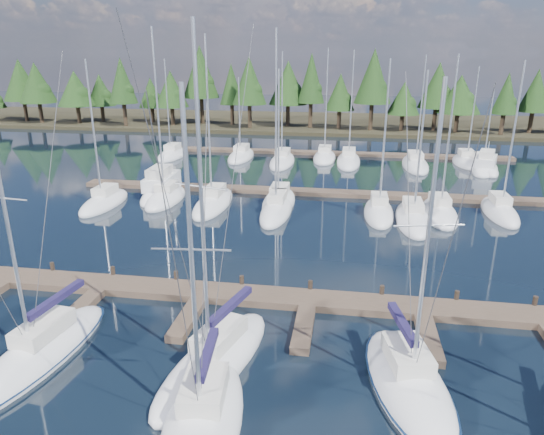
% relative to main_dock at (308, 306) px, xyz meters
% --- Properties ---
extents(ground, '(260.00, 260.00, 0.00)m').
position_rel_main_dock_xyz_m(ground, '(0.00, 12.64, -0.20)').
color(ground, black).
rests_on(ground, ground).
extents(far_shore, '(220.00, 30.00, 0.60)m').
position_rel_main_dock_xyz_m(far_shore, '(0.00, 72.64, 0.10)').
color(far_shore, black).
rests_on(far_shore, ground).
extents(main_dock, '(44.00, 6.13, 0.90)m').
position_rel_main_dock_xyz_m(main_dock, '(0.00, 0.00, 0.00)').
color(main_dock, brown).
rests_on(main_dock, ground).
extents(back_docks, '(50.00, 21.80, 0.40)m').
position_rel_main_dock_xyz_m(back_docks, '(0.00, 32.23, -0.00)').
color(back_docks, brown).
rests_on(back_docks, ground).
extents(front_sailboat_1, '(3.63, 9.50, 14.05)m').
position_rel_main_dock_xyz_m(front_sailboat_1, '(-11.57, -6.38, 0.08)').
color(front_sailboat_1, silver).
rests_on(front_sailboat_1, ground).
extents(front_sailboat_2, '(4.84, 9.07, 15.13)m').
position_rel_main_dock_xyz_m(front_sailboat_2, '(-3.59, -5.65, 0.10)').
color(front_sailboat_2, silver).
rests_on(front_sailboat_2, ground).
extents(front_sailboat_3, '(3.63, 7.97, 13.18)m').
position_rel_main_dock_xyz_m(front_sailboat_3, '(-3.05, -9.27, 0.08)').
color(front_sailboat_3, silver).
rests_on(front_sailboat_3, ground).
extents(front_sailboat_4, '(4.62, 8.49, 13.24)m').
position_rel_main_dock_xyz_m(front_sailboat_4, '(4.67, -5.83, 0.08)').
color(front_sailboat_4, silver).
rests_on(front_sailboat_4, ground).
extents(back_sailboat_rows, '(48.08, 32.11, 16.09)m').
position_rel_main_dock_xyz_m(back_sailboat_rows, '(0.85, 27.36, 0.06)').
color(back_sailboat_rows, silver).
rests_on(back_sailboat_rows, ground).
extents(motor_yacht_left, '(3.40, 9.31, 4.60)m').
position_rel_main_dock_xyz_m(motor_yacht_left, '(-16.09, 20.28, 0.30)').
color(motor_yacht_left, silver).
rests_on(motor_yacht_left, ground).
extents(motor_yacht_right, '(5.21, 8.68, 4.11)m').
position_rel_main_dock_xyz_m(motor_yacht_right, '(17.74, 35.73, 0.26)').
color(motor_yacht_right, silver).
rests_on(motor_yacht_right, ground).
extents(tree_line, '(184.60, 12.19, 14.00)m').
position_rel_main_dock_xyz_m(tree_line, '(-1.34, 62.90, 7.20)').
color(tree_line, black).
rests_on(tree_line, far_shore).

